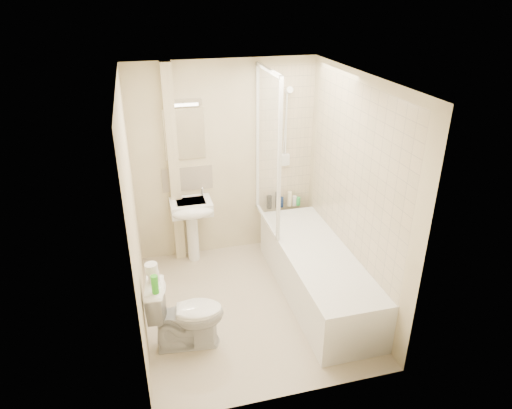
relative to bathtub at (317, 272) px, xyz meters
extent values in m
plane|color=#C5B59B|center=(-0.75, -0.01, -0.29)|extent=(2.50, 2.50, 0.00)
cube|color=beige|center=(-0.75, 1.24, 0.91)|extent=(2.20, 0.02, 2.40)
cube|color=beige|center=(-1.85, -0.01, 0.91)|extent=(0.02, 2.50, 2.40)
cube|color=beige|center=(0.35, -0.01, 0.91)|extent=(0.02, 2.50, 2.40)
cube|color=white|center=(-0.75, -0.01, 2.11)|extent=(2.20, 2.50, 0.02)
cube|color=beige|center=(0.00, 1.22, 1.14)|extent=(0.70, 0.01, 1.75)
cube|color=beige|center=(0.34, 0.00, 1.14)|extent=(0.01, 2.10, 1.75)
cube|color=beige|center=(-1.37, 1.18, 0.91)|extent=(0.12, 0.12, 2.40)
cube|color=beige|center=(-1.21, 1.23, 0.74)|extent=(0.60, 0.02, 0.30)
cube|color=white|center=(-1.21, 1.22, 1.29)|extent=(0.46, 0.01, 0.60)
cube|color=silver|center=(-1.21, 1.20, 1.66)|extent=(0.42, 0.07, 0.07)
cube|color=white|center=(0.00, 0.00, -0.01)|extent=(0.70, 2.10, 0.55)
cube|color=white|center=(0.00, 0.00, 0.21)|extent=(0.56, 1.96, 0.05)
cube|color=white|center=(-0.35, 0.79, 1.16)|extent=(0.01, 0.90, 1.80)
cube|color=white|center=(-0.35, 1.22, 1.16)|extent=(0.04, 0.04, 1.80)
cube|color=white|center=(-0.35, 0.34, 1.16)|extent=(0.04, 0.04, 1.80)
cube|color=white|center=(-0.35, 0.79, 2.04)|extent=(0.04, 0.90, 0.04)
cube|color=white|center=(-0.35, 0.79, 0.28)|extent=(0.04, 0.90, 0.03)
cylinder|color=white|center=(0.00, 1.20, 1.26)|extent=(0.02, 0.02, 0.90)
cylinder|color=white|center=(0.00, 1.20, 0.81)|extent=(0.05, 0.05, 0.02)
cylinder|color=white|center=(0.00, 1.20, 1.71)|extent=(0.05, 0.05, 0.02)
cylinder|color=white|center=(0.00, 1.14, 1.74)|extent=(0.08, 0.11, 0.11)
cube|color=white|center=(0.00, 1.20, 0.88)|extent=(0.10, 0.05, 0.14)
cylinder|color=white|center=(-0.02, 1.18, 1.31)|extent=(0.01, 0.13, 0.84)
cylinder|color=white|center=(-1.21, 1.07, 0.04)|extent=(0.14, 0.14, 0.65)
cube|color=white|center=(-1.21, 1.04, 0.46)|extent=(0.48, 0.37, 0.15)
ellipsoid|color=white|center=(-1.21, 0.87, 0.46)|extent=(0.48, 0.20, 0.15)
cube|color=silver|center=(-1.21, 1.04, 0.51)|extent=(0.34, 0.24, 0.04)
cylinder|color=white|center=(-1.37, 1.15, 0.58)|extent=(0.03, 0.03, 0.10)
cylinder|color=white|center=(-1.06, 1.15, 0.58)|extent=(0.03, 0.03, 0.10)
sphere|color=white|center=(-1.37, 1.15, 0.63)|extent=(0.04, 0.04, 0.04)
sphere|color=white|center=(-1.06, 1.15, 0.63)|extent=(0.04, 0.04, 0.04)
cylinder|color=black|center=(-0.21, 1.15, 0.35)|extent=(0.07, 0.07, 0.17)
cylinder|color=black|center=(-0.10, 1.15, 0.36)|extent=(0.05, 0.05, 0.21)
cylinder|color=navy|center=(-0.05, 1.15, 0.33)|extent=(0.06, 0.06, 0.13)
cylinder|color=#F9F0C0|center=(0.06, 1.15, 0.36)|extent=(0.06, 0.06, 0.20)
cylinder|color=silver|center=(0.12, 1.15, 0.33)|extent=(0.06, 0.06, 0.13)
cylinder|color=green|center=(0.17, 1.15, 0.31)|extent=(0.06, 0.06, 0.10)
imported|color=white|center=(-1.47, -0.42, 0.06)|extent=(0.54, 0.78, 0.70)
cylinder|color=white|center=(-1.73, -0.33, 0.47)|extent=(0.10, 0.10, 0.10)
cylinder|color=white|center=(-1.74, -0.35, 0.56)|extent=(0.11, 0.11, 0.09)
cylinder|color=green|center=(-1.72, -0.51, 0.50)|extent=(0.06, 0.06, 0.17)
camera|label=1|loc=(-1.70, -3.87, 2.83)|focal=32.00mm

